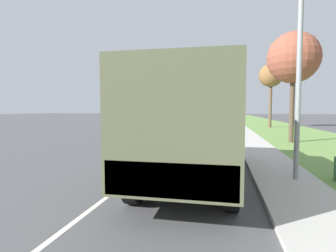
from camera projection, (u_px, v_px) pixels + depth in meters
name	position (u px, v px, depth m)	size (l,w,h in m)	color
ground_plane	(203.00, 124.00, 36.97)	(180.00, 180.00, 0.00)	#4C4C4F
lane_centre_stripe	(203.00, 124.00, 36.97)	(0.12, 120.00, 0.00)	silver
sidewalk_right	(236.00, 124.00, 36.05)	(1.80, 120.00, 0.12)	beige
grass_strip_right	(270.00, 125.00, 35.16)	(7.00, 120.00, 0.02)	#6B9347
military_truck	(193.00, 122.00, 7.75)	(2.39, 7.45, 3.07)	#606647
car_nearest_ahead	(170.00, 127.00, 22.23)	(1.73, 4.15, 1.35)	silver
car_second_ahead	(193.00, 119.00, 37.39)	(1.89, 4.26, 1.60)	navy
car_third_ahead	(218.00, 117.00, 45.71)	(1.71, 4.66, 1.74)	#B7BABF
car_fourth_ahead	(217.00, 116.00, 58.22)	(1.81, 4.82, 1.64)	tan
lamp_post	(291.00, 46.00, 7.27)	(1.69, 0.24, 6.18)	gray
tree_mid_right	(293.00, 58.00, 16.26)	(3.16, 3.16, 6.87)	#4C3D2D
tree_far_right	(271.00, 76.00, 29.96)	(2.67, 2.67, 7.31)	brown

